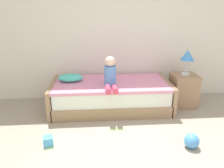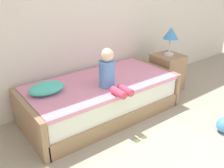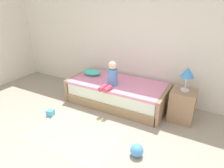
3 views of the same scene
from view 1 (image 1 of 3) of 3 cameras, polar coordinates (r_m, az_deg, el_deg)
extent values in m
cube|color=silver|center=(4.26, 4.59, 15.54)|extent=(7.20, 0.10, 2.90)
cube|color=#997556|center=(3.97, -0.27, -4.92)|extent=(2.00, 1.00, 0.20)
cube|color=white|center=(3.88, -0.28, -1.90)|extent=(1.94, 0.94, 0.25)
cube|color=pink|center=(3.83, -0.28, 0.19)|extent=(1.98, 0.98, 0.05)
cube|color=#997556|center=(3.98, -15.12, -3.24)|extent=(0.07, 1.00, 0.50)
cube|color=#997556|center=(4.10, 14.09, -2.42)|extent=(0.07, 1.00, 0.50)
cube|color=#997556|center=(4.21, 18.38, -1.56)|extent=(0.44, 0.44, 0.60)
cylinder|color=silver|center=(4.11, 18.84, 2.53)|extent=(0.15, 0.15, 0.03)
cylinder|color=silver|center=(4.08, 19.05, 4.35)|extent=(0.02, 0.02, 0.24)
cone|color=#3F8CD8|center=(4.03, 19.38, 7.23)|extent=(0.24, 0.24, 0.18)
cylinder|color=#598CD1|center=(3.60, -0.49, 2.16)|extent=(0.20, 0.20, 0.34)
sphere|color=beige|center=(3.53, -0.50, 5.98)|extent=(0.17, 0.17, 0.17)
cylinder|color=#D83F60|center=(3.35, -1.08, -1.43)|extent=(0.09, 0.22, 0.09)
cylinder|color=#D83F60|center=(3.36, 0.80, -1.38)|extent=(0.09, 0.22, 0.09)
ellipsoid|color=#4CCCBC|center=(3.92, -10.94, 1.65)|extent=(0.44, 0.30, 0.13)
sphere|color=#4C99E5|center=(3.10, 20.36, -13.94)|extent=(0.20, 0.20, 0.20)
cube|color=#B2D189|center=(2.89, -1.50, -17.50)|extent=(1.60, 1.10, 0.01)
cube|color=#4C99E5|center=(3.10, -16.54, -14.29)|extent=(0.15, 0.15, 0.13)
camera|label=2|loc=(1.82, -59.86, 13.37)|focal=39.88mm
camera|label=3|loc=(2.01, 84.35, 13.72)|focal=31.43mm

